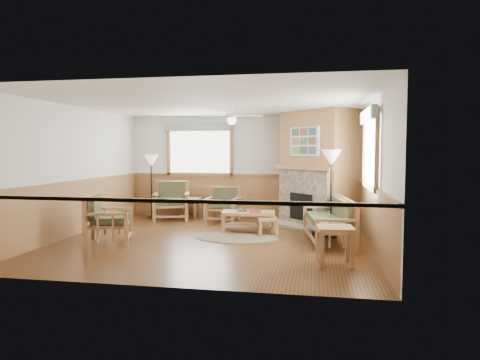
% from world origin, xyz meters
% --- Properties ---
extents(floor, '(6.00, 6.00, 0.01)m').
position_xyz_m(floor, '(0.00, 0.00, -0.01)').
color(floor, '#4D2E15').
rests_on(floor, ground).
extents(ceiling, '(6.00, 6.00, 0.01)m').
position_xyz_m(ceiling, '(0.00, 0.00, 2.70)').
color(ceiling, white).
rests_on(ceiling, floor).
extents(wall_back, '(6.00, 0.02, 2.70)m').
position_xyz_m(wall_back, '(0.00, 3.00, 1.35)').
color(wall_back, silver).
rests_on(wall_back, floor).
extents(wall_front, '(6.00, 0.02, 2.70)m').
position_xyz_m(wall_front, '(0.00, -3.00, 1.35)').
color(wall_front, silver).
rests_on(wall_front, floor).
extents(wall_left, '(0.02, 6.00, 2.70)m').
position_xyz_m(wall_left, '(-3.00, 0.00, 1.35)').
color(wall_left, silver).
rests_on(wall_left, floor).
extents(wall_right, '(0.02, 6.00, 2.70)m').
position_xyz_m(wall_right, '(3.00, 0.00, 1.35)').
color(wall_right, silver).
rests_on(wall_right, floor).
extents(wainscot, '(6.00, 6.00, 1.10)m').
position_xyz_m(wainscot, '(0.00, 0.00, 0.55)').
color(wainscot, olive).
rests_on(wainscot, floor).
extents(fireplace, '(3.11, 3.11, 2.70)m').
position_xyz_m(fireplace, '(2.05, 2.05, 1.35)').
color(fireplace, olive).
rests_on(fireplace, floor).
extents(window_back, '(1.90, 0.16, 1.50)m').
position_xyz_m(window_back, '(-1.10, 2.96, 2.53)').
color(window_back, white).
rests_on(window_back, wall_back).
extents(window_right, '(0.16, 1.90, 1.50)m').
position_xyz_m(window_right, '(2.96, -0.20, 2.53)').
color(window_right, white).
rests_on(window_right, wall_right).
extents(ceiling_fan, '(1.59, 1.59, 0.36)m').
position_xyz_m(ceiling_fan, '(0.30, 0.30, 2.66)').
color(ceiling_fan, white).
rests_on(ceiling_fan, ceiling).
extents(sofa, '(1.93, 1.02, 0.85)m').
position_xyz_m(sofa, '(2.23, 0.20, 0.42)').
color(sofa, '#9F714A').
rests_on(sofa, floor).
extents(armchair_back_left, '(1.07, 1.07, 0.98)m').
position_xyz_m(armchair_back_left, '(-1.66, 2.24, 0.49)').
color(armchair_back_left, '#9F714A').
rests_on(armchair_back_left, floor).
extents(armchair_back_right, '(0.79, 0.79, 0.85)m').
position_xyz_m(armchair_back_right, '(-0.32, 2.20, 0.42)').
color(armchair_back_right, '#9F714A').
rests_on(armchair_back_right, floor).
extents(armchair_left, '(1.02, 1.02, 0.91)m').
position_xyz_m(armchair_left, '(-1.94, -0.61, 0.46)').
color(armchair_left, '#9F714A').
rests_on(armchair_left, floor).
extents(coffee_table, '(1.17, 0.66, 0.45)m').
position_xyz_m(coffee_table, '(0.55, 0.91, 0.23)').
color(coffee_table, '#9F714A').
rests_on(coffee_table, floor).
extents(end_table_chairs, '(0.53, 0.51, 0.53)m').
position_xyz_m(end_table_chairs, '(-1.25, 2.55, 0.27)').
color(end_table_chairs, '#9F714A').
rests_on(end_table_chairs, floor).
extents(end_table_sofa, '(0.58, 0.56, 0.60)m').
position_xyz_m(end_table_sofa, '(2.29, -1.52, 0.30)').
color(end_table_sofa, '#9F714A').
rests_on(end_table_sofa, floor).
extents(footstool, '(0.52, 0.52, 0.36)m').
position_xyz_m(footstool, '(0.98, 0.71, 0.18)').
color(footstool, '#9F714A').
rests_on(footstool, floor).
extents(braided_rug, '(2.11, 2.11, 0.01)m').
position_xyz_m(braided_rug, '(0.41, 0.25, 0.01)').
color(braided_rug, brown).
rests_on(braided_rug, floor).
extents(floor_lamp_left, '(0.38, 0.38, 1.67)m').
position_xyz_m(floor_lamp_left, '(-2.29, 2.48, 0.84)').
color(floor_lamp_left, black).
rests_on(floor_lamp_left, floor).
extents(floor_lamp_right, '(0.50, 0.50, 1.81)m').
position_xyz_m(floor_lamp_right, '(2.29, 0.69, 0.90)').
color(floor_lamp_right, black).
rests_on(floor_lamp_right, floor).
extents(book_red, '(0.30, 0.35, 0.03)m').
position_xyz_m(book_red, '(0.70, 0.86, 0.48)').
color(book_red, maroon).
rests_on(book_red, coffee_table).
extents(book_dark, '(0.26, 0.31, 0.03)m').
position_xyz_m(book_dark, '(0.40, 0.98, 0.48)').
color(book_dark, black).
rests_on(book_dark, coffee_table).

